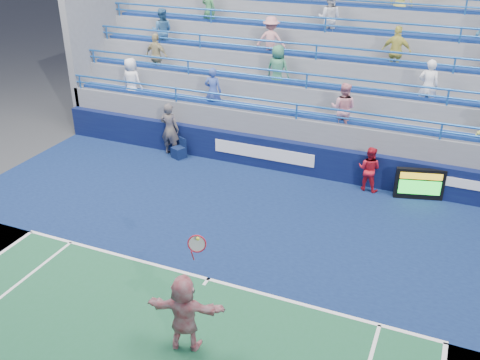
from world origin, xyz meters
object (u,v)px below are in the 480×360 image
at_px(tennis_player, 184,313).
at_px(ball_girl, 369,169).
at_px(serve_speed_board, 419,184).
at_px(judge_chair, 179,152).
at_px(line_judge, 170,129).

xyz_separation_m(tennis_player, ball_girl, (2.06, 8.34, -0.13)).
height_order(serve_speed_board, ball_girl, ball_girl).
distance_m(judge_chair, tennis_player, 9.43).
bearing_deg(judge_chair, tennis_player, -60.29).
xyz_separation_m(line_judge, ball_girl, (7.15, -0.01, -0.24)).
distance_m(serve_speed_board, line_judge, 8.72).
bearing_deg(line_judge, tennis_player, 119.64).
bearing_deg(serve_speed_board, line_judge, 179.98).
relative_size(serve_speed_board, judge_chair, 1.99).
relative_size(serve_speed_board, ball_girl, 0.99).
relative_size(tennis_player, line_judge, 1.43).
bearing_deg(ball_girl, serve_speed_board, -170.97).
distance_m(serve_speed_board, ball_girl, 1.57).
bearing_deg(tennis_player, line_judge, 121.38).
height_order(judge_chair, tennis_player, tennis_player).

